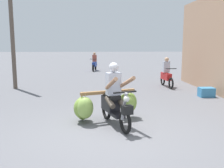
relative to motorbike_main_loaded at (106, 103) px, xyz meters
name	(u,v)px	position (x,y,z in m)	size (l,w,h in m)	color
ground_plane	(111,134)	(0.06, -0.87, -0.51)	(120.00, 120.00, 0.00)	slate
motorbike_main_loaded	(106,103)	(0.00, 0.00, 0.00)	(1.76, 1.78, 1.58)	black
motorbike_distant_ahead_left	(166,75)	(3.13, 5.32, 0.05)	(0.50, 1.62, 1.40)	black
motorbike_distant_ahead_right	(94,63)	(-0.25, 12.79, 0.05)	(0.55, 1.61, 1.40)	black
produce_crate	(206,92)	(4.02, 2.93, -0.33)	(0.56, 0.40, 0.36)	teal
utility_pole	(12,23)	(-3.89, 5.32, 2.40)	(0.18, 0.18, 5.83)	brown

